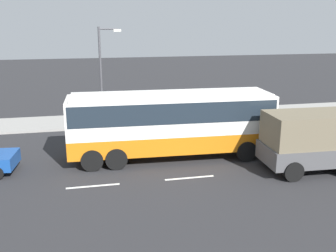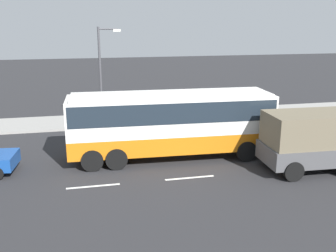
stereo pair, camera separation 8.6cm
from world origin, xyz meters
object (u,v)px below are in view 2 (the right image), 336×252
pedestrian_near_curb (236,102)px  coach_bus (171,118)px  pedestrian_at_crossing (255,99)px  street_lamp (102,70)px

pedestrian_near_curb → coach_bus: bearing=73.8°
coach_bus → pedestrian_at_crossing: 12.43m
pedestrian_near_curb → pedestrian_at_crossing: pedestrian_at_crossing is taller
pedestrian_at_crossing → street_lamp: 12.43m
coach_bus → street_lamp: bearing=116.2°
coach_bus → pedestrian_at_crossing: coach_bus is taller
coach_bus → street_lamp: 8.02m
pedestrian_near_curb → pedestrian_at_crossing: 1.52m
coach_bus → street_lamp: (-3.16, 7.15, 1.79)m
pedestrian_near_curb → pedestrian_at_crossing: bearing=-162.2°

